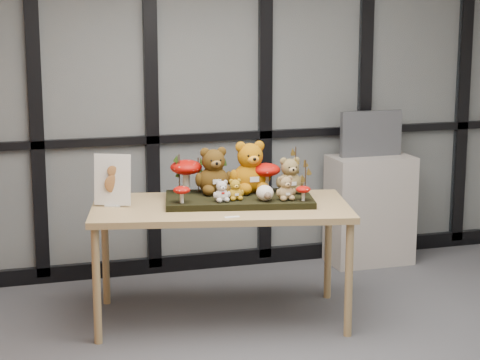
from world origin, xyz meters
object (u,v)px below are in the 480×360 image
object	(u,v)px
bear_beige_small	(286,187)
cabinet	(370,210)
diorama_tray	(239,199)
display_table	(221,215)
bear_tan_back	(290,173)
bear_white_bow	(222,190)
bear_brown_medium	(213,168)
bear_small_yellow	(235,188)
mushroom_back_left	(186,174)
sign_holder	(112,182)
bear_pooh_yellow	(250,164)
monitor	(371,134)
mushroom_front_right	(303,193)
mushroom_back_right	(266,176)
plush_cream_hedgehog	(265,192)
mushroom_front_left	(182,194)

from	to	relation	value
bear_beige_small	cabinet	size ratio (longest dim) A/B	0.20
diorama_tray	display_table	bearing A→B (deg)	-153.43
bear_tan_back	bear_white_bow	distance (m)	0.53
bear_brown_medium	bear_small_yellow	xyz separation A→B (m)	(0.08, -0.24, -0.09)
mushroom_back_left	sign_holder	distance (m)	0.52
bear_pooh_yellow	monitor	xyz separation A→B (m)	(1.25, 0.77, 0.04)
bear_tan_back	diorama_tray	bearing A→B (deg)	-164.30
bear_tan_back	mushroom_front_right	size ratio (longest dim) A/B	2.50
display_table	bear_small_yellow	bearing A→B (deg)	-20.89
bear_pooh_yellow	bear_tan_back	world-z (taller)	bear_pooh_yellow
diorama_tray	mushroom_front_right	world-z (taller)	mushroom_front_right
mushroom_back_right	bear_small_yellow	bearing A→B (deg)	-148.17
mushroom_back_right	mushroom_front_right	bearing A→B (deg)	-65.06
mushroom_back_left	mushroom_front_right	bearing A→B (deg)	-36.67
bear_white_bow	sign_holder	bearing A→B (deg)	172.23
diorama_tray	mushroom_back_left	distance (m)	0.41
bear_tan_back	plush_cream_hedgehog	distance (m)	0.31
display_table	bear_pooh_yellow	world-z (taller)	bear_pooh_yellow
bear_pooh_yellow	display_table	bearing A→B (deg)	-136.71
display_table	bear_tan_back	distance (m)	0.55
bear_brown_medium	mushroom_back_left	xyz separation A→B (m)	(-0.16, 0.09, -0.05)
bear_white_bow	mushroom_back_left	distance (m)	0.38
display_table	bear_white_bow	size ratio (longest dim) A/B	11.81
bear_beige_small	plush_cream_hedgehog	size ratio (longest dim) A/B	1.56
display_table	monitor	size ratio (longest dim) A/B	3.54
sign_holder	monitor	world-z (taller)	monitor
mushroom_back_left	cabinet	bearing A→B (deg)	20.44
diorama_tray	bear_small_yellow	size ratio (longest dim) A/B	6.31
mushroom_back_left	bear_beige_small	bearing A→B (deg)	-37.91
bear_brown_medium	mushroom_back_right	size ratio (longest dim) A/B	1.57
diorama_tray	sign_holder	distance (m)	0.83
mushroom_back_left	bear_tan_back	bearing A→B (deg)	-18.94
bear_white_bow	monitor	size ratio (longest dim) A/B	0.30
bear_small_yellow	mushroom_back_right	distance (m)	0.31
bear_tan_back	mushroom_front_left	size ratio (longest dim) A/B	2.20
cabinet	mushroom_back_left	bearing A→B (deg)	-159.56
bear_pooh_yellow	sign_holder	bearing A→B (deg)	-168.87
bear_tan_back	monitor	xyz separation A→B (m)	(1.00, 0.86, 0.10)
bear_brown_medium	monitor	size ratio (longest dim) A/B	0.67
sign_holder	monitor	size ratio (longest dim) A/B	0.67
bear_small_yellow	plush_cream_hedgehog	bearing A→B (deg)	-12.01
bear_white_bow	mushroom_back_left	xyz separation A→B (m)	(-0.15, 0.35, 0.04)
monitor	mushroom_front_right	bearing A→B (deg)	-131.84
diorama_tray	plush_cream_hedgehog	bearing A→B (deg)	-41.32
diorama_tray	bear_beige_small	distance (m)	0.34
bear_small_yellow	mushroom_front_right	distance (m)	0.44
bear_pooh_yellow	bear_tan_back	size ratio (longest dim) A/B	1.44
bear_brown_medium	bear_white_bow	xyz separation A→B (m)	(-0.02, -0.26, -0.09)
diorama_tray	plush_cream_hedgehog	xyz separation A→B (m)	(0.12, -0.17, 0.08)
mushroom_back_left	monitor	xyz separation A→B (m)	(1.66, 0.64, 0.11)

